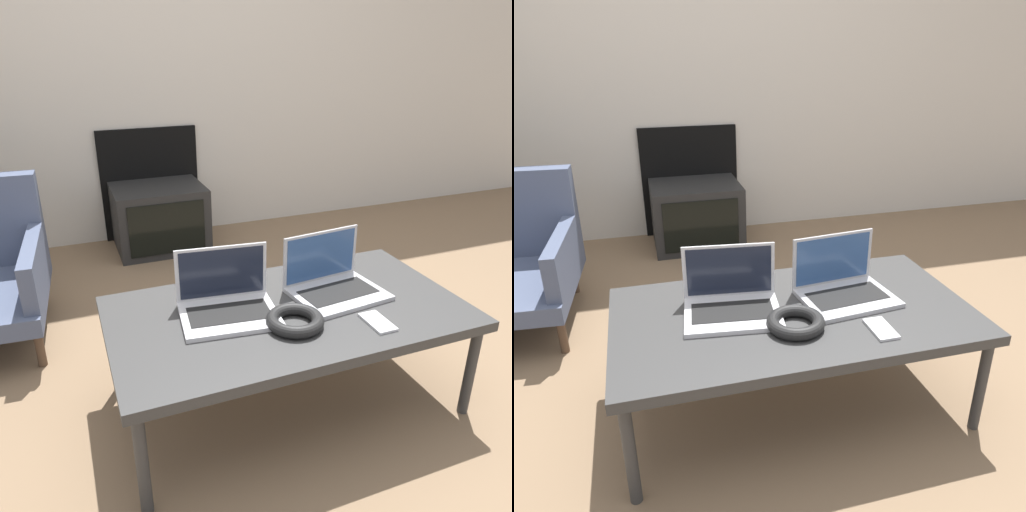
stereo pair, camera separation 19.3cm
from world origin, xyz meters
TOP-DOWN VIEW (x-y plane):
  - ground_plane at (0.00, 0.00)m, footprint 14.00×14.00m
  - wall_back at (-0.00, 2.07)m, footprint 7.00×0.08m
  - table at (0.00, 0.13)m, footprint 1.21×0.66m
  - laptop_left at (-0.20, 0.19)m, footprint 0.35×0.28m
  - laptop_right at (0.20, 0.19)m, footprint 0.34×0.28m
  - headphones at (-0.03, 0.02)m, footprint 0.19×0.19m
  - phone at (0.23, -0.07)m, footprint 0.07×0.13m
  - tv at (-0.12, 1.79)m, footprint 0.56×0.46m

SIDE VIEW (x-z plane):
  - ground_plane at x=0.00m, z-range 0.00..0.00m
  - tv at x=-0.12m, z-range 0.00..0.40m
  - table at x=0.00m, z-range 0.16..0.55m
  - phone at x=0.23m, z-range 0.39..0.40m
  - headphones at x=-0.03m, z-range 0.39..0.43m
  - laptop_left at x=-0.20m, z-range 0.33..0.53m
  - laptop_right at x=0.20m, z-range 0.33..0.53m
  - wall_back at x=0.00m, z-range -0.01..2.59m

